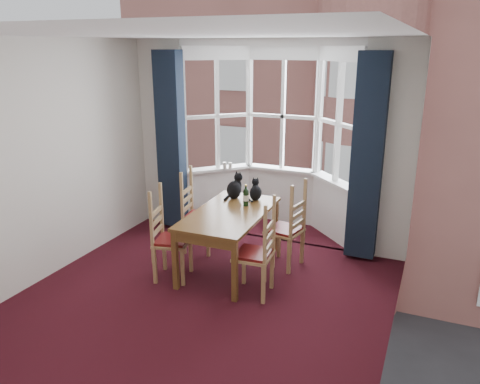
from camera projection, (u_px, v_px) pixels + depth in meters
The scene contains 21 objects.
floor at pixel (190, 312), 4.96m from camera, with size 4.50×4.50×0.00m, color black.
ceiling at pixel (180, 34), 4.12m from camera, with size 4.50×4.50×0.00m, color white.
wall_left at pixel (31, 166), 5.29m from camera, with size 4.50×4.50×0.00m, color silver.
wall_right at pixel (401, 214), 3.79m from camera, with size 4.50×4.50×0.00m, color silver.
wall_back_pier_left at pixel (164, 135), 7.13m from camera, with size 0.70×0.12×2.80m, color silver.
wall_back_pier_right at pixel (388, 154), 5.89m from camera, with size 0.70×0.12×2.80m, color silver.
bay_window at pixel (277, 137), 6.95m from camera, with size 2.76×0.94×2.80m.
curtain_left at pixel (171, 141), 6.90m from camera, with size 0.38×0.22×2.60m, color black.
curtain_right at pixel (367, 159), 5.83m from camera, with size 0.38×0.22×2.60m, color black.
dining_table at pixel (230, 218), 5.75m from camera, with size 0.87×1.58×0.76m.
chair_left_near at pixel (165, 241), 5.58m from camera, with size 0.49×0.50×0.92m.
chair_left_far at pixel (194, 217), 6.37m from camera, with size 0.46×0.48×0.92m.
chair_right_near at pixel (261, 256), 5.17m from camera, with size 0.43×0.45×0.92m.
chair_right_far at pixel (291, 232), 5.84m from camera, with size 0.47×0.48×0.92m.
cat_left at pixel (235, 188), 6.21m from camera, with size 0.25×0.30×0.36m.
cat_right at pixel (256, 192), 6.13m from camera, with size 0.22×0.25×0.30m.
wine_bottle at pixel (246, 196), 5.91m from camera, with size 0.07×0.07×0.28m.
candle_tall at pixel (225, 165), 7.26m from camera, with size 0.06×0.06×0.10m, color white.
candle_short at pixel (230, 166), 7.26m from camera, with size 0.06×0.06×0.10m, color white.
street at pixel (402, 167), 35.03m from camera, with size 80.00×80.00×0.00m, color #333335.
tenement_building at pixel (379, 78), 16.76m from camera, with size 18.40×7.80×15.20m.
Camera 1 is at (2.20, -3.79, 2.70)m, focal length 35.00 mm.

